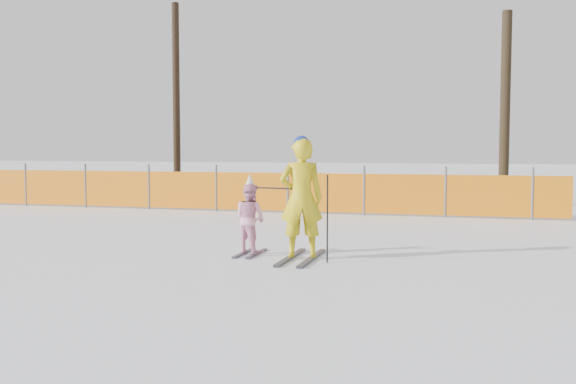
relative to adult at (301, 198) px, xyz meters
name	(u,v)px	position (x,y,z in m)	size (l,w,h in m)	color
ground	(279,259)	(-0.33, -0.08, -0.95)	(120.00, 120.00, 0.00)	white
adult	(301,198)	(0.00, 0.00, 0.00)	(0.76, 1.58, 1.90)	black
child	(250,218)	(-0.90, 0.21, -0.35)	(0.67, 0.95, 1.30)	black
ski_poles	(309,208)	(0.15, -0.10, -0.15)	(1.24, 0.40, 1.31)	black
safety_fence	(230,191)	(-3.64, 6.62, -0.39)	(16.91, 0.06, 1.25)	#595960
tree_trunks	(434,106)	(1.51, 9.73, 1.97)	(12.41, 1.33, 6.16)	black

